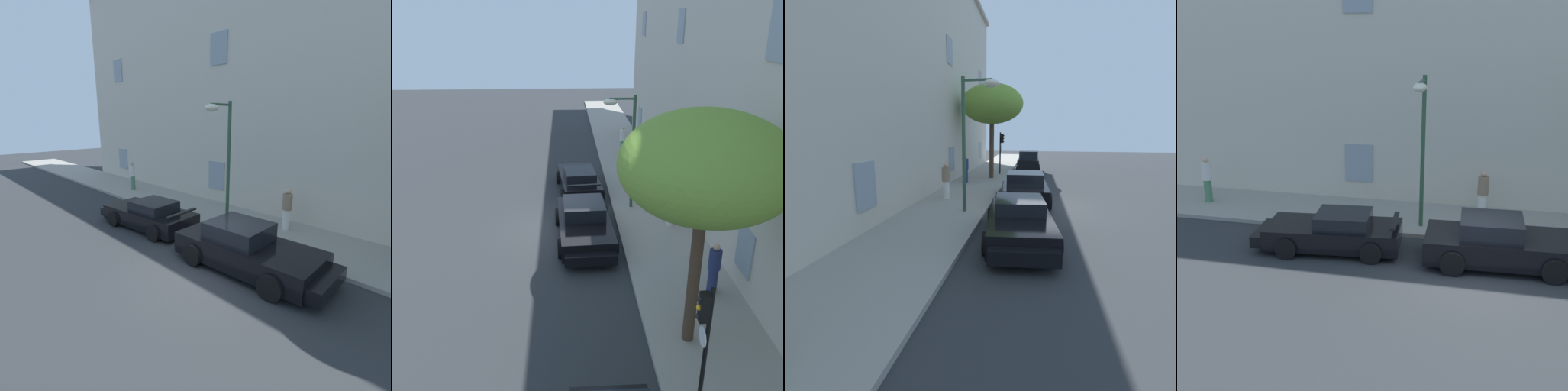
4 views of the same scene
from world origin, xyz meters
TOP-DOWN VIEW (x-y plane):
  - ground_plane at (0.00, 0.00)m, footprint 80.00×80.00m
  - sidewalk at (0.00, 4.04)m, footprint 60.00×3.36m
  - building_facade at (-0.00, 7.87)m, footprint 36.41×4.80m
  - sportscar_red_lead at (-4.54, 0.87)m, footprint 4.72×2.39m
  - sportscar_yellow_flank at (0.91, 0.93)m, footprint 4.98×2.41m
  - street_lamp at (-1.98, 2.76)m, footprint 0.44×1.42m
  - pedestrian_strolling at (0.03, 4.59)m, footprint 0.41×0.41m
  - pedestrian_bystander at (-10.50, 3.92)m, footprint 0.52×0.52m

SIDE VIEW (x-z plane):
  - ground_plane at x=0.00m, z-range 0.00..0.00m
  - sidewalk at x=0.00m, z-range 0.00..0.14m
  - sportscar_red_lead at x=-4.54m, z-range -0.06..1.18m
  - sportscar_yellow_flank at x=0.91m, z-range -0.09..1.36m
  - pedestrian_strolling at x=0.03m, z-range 0.15..1.89m
  - pedestrian_bystander at x=-10.50m, z-range 0.16..1.96m
  - street_lamp at x=-1.98m, z-range 1.16..6.30m
  - building_facade at x=0.00m, z-range 0.02..13.82m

